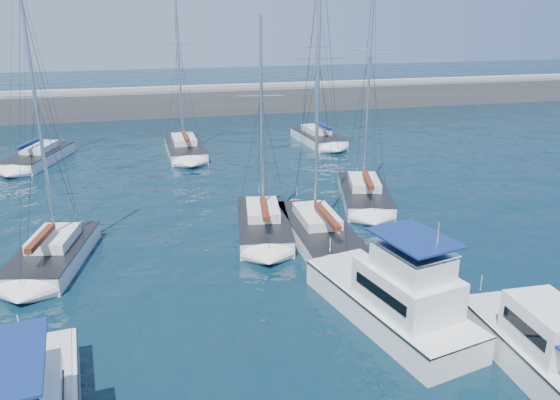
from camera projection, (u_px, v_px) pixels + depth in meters
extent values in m
plane|color=black|center=(263.00, 336.00, 22.16)|extent=(220.00, 220.00, 0.00)
cube|color=#424244|center=(176.00, 106.00, 69.47)|extent=(160.00, 6.00, 4.00)
cube|color=gray|center=(174.00, 88.00, 68.74)|extent=(160.00, 1.20, 0.50)
cube|color=silver|center=(388.00, 310.00, 23.29)|extent=(4.87, 9.18, 1.60)
cube|color=#262628|center=(389.00, 295.00, 23.04)|extent=(4.93, 9.19, 0.08)
cube|color=silver|center=(407.00, 288.00, 21.86)|extent=(3.41, 4.51, 1.60)
cube|color=black|center=(407.00, 286.00, 21.84)|extent=(3.29, 3.73, 0.45)
cube|color=silver|center=(412.00, 261.00, 21.28)|extent=(2.65, 3.21, 0.90)
cube|color=navy|center=(414.00, 238.00, 20.95)|extent=(2.99, 3.66, 0.08)
cube|color=silver|center=(528.00, 353.00, 20.40)|extent=(2.55, 6.39, 1.60)
cube|color=#262628|center=(531.00, 336.00, 20.15)|extent=(2.60, 6.39, 0.08)
cube|color=silver|center=(549.00, 327.00, 19.16)|extent=(2.08, 2.99, 1.60)
cube|color=black|center=(549.00, 325.00, 19.13)|extent=(2.10, 2.41, 0.45)
cube|color=silver|center=(53.00, 258.00, 28.38)|extent=(4.34, 7.61, 1.30)
cube|color=#262628|center=(52.00, 247.00, 28.17)|extent=(4.40, 7.62, 0.06)
cube|color=silver|center=(54.00, 238.00, 28.49)|extent=(2.53, 3.45, 0.55)
cylinder|color=silver|center=(38.00, 121.00, 26.71)|extent=(0.18, 0.18, 11.90)
cylinder|color=silver|center=(42.00, 240.00, 26.87)|extent=(0.82, 3.53, 0.12)
cube|color=#552011|center=(40.00, 238.00, 26.73)|extent=(0.97, 3.23, 0.28)
cube|color=silver|center=(263.00, 227.00, 32.42)|extent=(4.05, 8.07, 1.30)
cube|color=#262628|center=(263.00, 218.00, 32.22)|extent=(4.11, 8.08, 0.06)
cube|color=silver|center=(263.00, 210.00, 32.56)|extent=(2.38, 3.62, 0.55)
cylinder|color=silver|center=(261.00, 115.00, 30.98)|extent=(0.18, 0.18, 10.87)
cylinder|color=silver|center=(264.00, 211.00, 30.84)|extent=(0.71, 3.83, 0.12)
cube|color=#552011|center=(264.00, 209.00, 30.70)|extent=(0.88, 3.48, 0.28)
cube|color=silver|center=(319.00, 234.00, 31.42)|extent=(3.28, 8.64, 1.30)
cube|color=#262628|center=(319.00, 224.00, 31.21)|extent=(3.34, 8.64, 0.06)
cube|color=silver|center=(317.00, 216.00, 31.60)|extent=(2.09, 3.79, 0.55)
cylinder|color=silver|center=(318.00, 86.00, 29.46)|extent=(0.18, 0.18, 14.40)
cylinder|color=silver|center=(326.00, 218.00, 29.74)|extent=(0.21, 4.29, 0.12)
cube|color=#552011|center=(327.00, 216.00, 29.60)|extent=(0.43, 3.87, 0.28)
cube|color=silver|center=(364.00, 197.00, 37.63)|extent=(5.00, 8.45, 1.30)
cube|color=#262628|center=(365.00, 189.00, 37.42)|extent=(5.06, 8.47, 0.06)
cube|color=silver|center=(364.00, 182.00, 37.78)|extent=(2.80, 3.87, 0.55)
cylinder|color=silver|center=(369.00, 72.00, 35.61)|extent=(0.18, 0.18, 14.53)
cylinder|color=silver|center=(368.00, 182.00, 36.01)|extent=(1.17, 3.86, 0.12)
cube|color=#552011|center=(368.00, 180.00, 35.87)|extent=(1.29, 3.54, 0.28)
cube|color=silver|center=(38.00, 159.00, 47.25)|extent=(5.32, 8.63, 1.30)
cube|color=#262628|center=(37.00, 152.00, 47.04)|extent=(5.38, 8.65, 0.06)
cube|color=silver|center=(40.00, 147.00, 47.41)|extent=(2.93, 3.97, 0.55)
cylinder|color=silver|center=(28.00, 56.00, 45.16)|extent=(0.18, 0.18, 15.04)
cylinder|color=silver|center=(29.00, 146.00, 45.61)|extent=(1.35, 3.89, 0.12)
cube|color=navy|center=(28.00, 144.00, 45.47)|extent=(1.44, 3.58, 0.28)
cube|color=silver|center=(185.00, 151.00, 50.13)|extent=(3.30, 8.61, 1.30)
cube|color=#262628|center=(185.00, 144.00, 49.92)|extent=(3.36, 8.62, 0.06)
cube|color=silver|center=(184.00, 139.00, 50.30)|extent=(2.10, 3.78, 0.55)
cylinder|color=silver|center=(179.00, 60.00, 48.25)|extent=(0.18, 0.18, 13.82)
cylinder|color=silver|center=(186.00, 138.00, 48.47)|extent=(0.22, 4.27, 0.12)
cube|color=#552011|center=(186.00, 136.00, 48.33)|extent=(0.44, 3.85, 0.28)
cube|color=silver|center=(318.00, 140.00, 54.31)|extent=(3.64, 7.94, 1.30)
cube|color=#262628|center=(318.00, 134.00, 54.10)|extent=(3.70, 7.94, 0.06)
cube|color=silver|center=(316.00, 130.00, 54.43)|extent=(2.23, 3.53, 0.55)
cylinder|color=silver|center=(317.00, 61.00, 52.49)|extent=(0.18, 0.18, 12.91)
cylinder|color=silver|center=(323.00, 127.00, 52.78)|extent=(0.44, 3.85, 0.12)
cube|color=navy|center=(323.00, 126.00, 52.64)|extent=(0.64, 3.49, 0.28)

